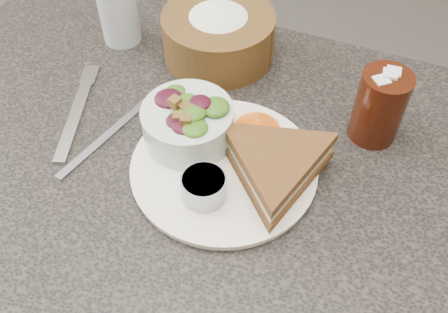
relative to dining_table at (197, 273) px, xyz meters
name	(u,v)px	position (x,y,z in m)	size (l,w,h in m)	color
dining_table	(197,273)	(0.00, 0.00, 0.00)	(1.00, 0.70, 0.75)	black
dinner_plate	(224,168)	(0.06, -0.01, 0.38)	(0.26, 0.26, 0.01)	white
sandwich	(275,165)	(0.14, 0.00, 0.41)	(0.19, 0.19, 0.05)	#51371A
salad_bowl	(188,119)	(-0.01, 0.02, 0.42)	(0.13, 0.13, 0.08)	silver
dressing_ramekin	(204,187)	(0.06, -0.07, 0.40)	(0.06, 0.06, 0.04)	gray
orange_wedge	(258,121)	(0.08, 0.08, 0.40)	(0.07, 0.07, 0.03)	#FF6310
fork	(75,116)	(-0.19, 0.00, 0.38)	(0.02, 0.19, 0.01)	#B3B4B4
knife	(105,137)	(-0.13, -0.02, 0.38)	(0.01, 0.19, 0.00)	gray
bread_basket	(218,29)	(-0.05, 0.23, 0.43)	(0.19, 0.19, 0.11)	brown
cola_glass	(380,103)	(0.24, 0.15, 0.44)	(0.07, 0.07, 0.12)	black
water_glass	(119,14)	(-0.23, 0.21, 0.43)	(0.07, 0.07, 0.10)	#ADB9C0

